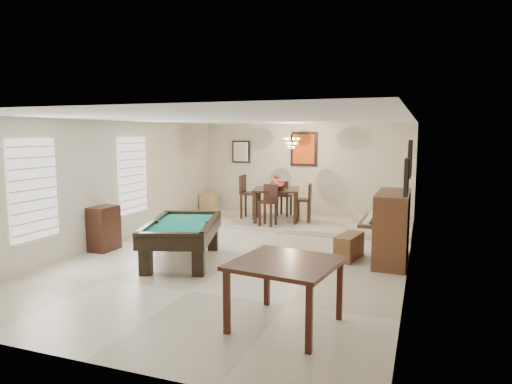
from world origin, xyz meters
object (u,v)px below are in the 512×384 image
Objects in this scene: square_table at (285,294)px; dining_chair_east at (303,203)px; chandelier at (292,139)px; upright_piano at (384,227)px; flower_vase at (277,179)px; pool_table at (183,242)px; corner_bench at (209,201)px; piano_bench at (349,247)px; dining_table at (277,202)px; dining_chair_north at (284,198)px; apothecary_chest at (104,228)px; dining_chair_south at (268,205)px; dining_chair_west at (249,197)px.

dining_chair_east reaches higher than square_table.
chandelier reaches higher than dining_chair_east.
flower_vase is (-2.86, 2.51, 0.54)m from upright_piano.
corner_bench is (-1.85, 4.85, -0.01)m from pool_table.
square_table is 1.42× the size of piano_bench.
dining_table reaches higher than corner_bench.
dining_chair_east is (1.29, 3.82, 0.25)m from pool_table.
upright_piano is at bearing 137.62° from dining_chair_north.
pool_table is 3.70m from upright_piano.
dining_chair_south reaches higher than apothecary_chest.
piano_bench is 0.73× the size of dining_table.
dining_table is 0.71m from dining_chair_east.
chandelier reaches higher than upright_piano.
dining_chair_south is (2.48, 2.92, 0.17)m from apothecary_chest.
square_table is at bearing -104.25° from upright_piano.
dining_table is 0.76m from dining_chair_west.
piano_bench is 0.84× the size of dining_chair_south.
corner_bench is at bearing 156.82° from flower_vase.
chandelier reaches higher than piano_bench.
pool_table is 1.89m from apothecary_chest.
upright_piano reaches higher than dining_chair_north.
apothecary_chest is at bearing 153.32° from square_table.
flower_vase reaches higher than corner_bench.
apothecary_chest is 1.48× the size of chandelier.
flower_vase is at bearing -142.65° from chandelier.
dining_table is 0.59m from flower_vase.
square_table is at bearing -26.68° from apothecary_chest.
corner_bench is 0.83× the size of chandelier.
apothecary_chest is at bearing -47.78° from dining_chair_east.
dining_chair_north is at bearing 131.78° from upright_piano.
dining_chair_north is at bearing -7.92° from corner_bench.
piano_bench is at bearing 5.85° from pool_table.
piano_bench is 0.73× the size of dining_chair_west.
dining_chair_east is at bearing 102.39° from square_table.
upright_piano is 3.84m from flower_vase.
dining_table reaches higher than piano_bench.
upright_piano reaches higher than piano_bench.
flower_vase is at bearing 96.34° from dining_chair_north.
apothecary_chest is at bearing -125.09° from dining_chair_south.
dining_chair_east is at bearing 130.55° from upright_piano.
dining_chair_north is at bearing 124.58° from piano_bench.
dining_chair_west reaches higher than dining_chair_north.
chandelier is at bearing -16.28° from corner_bench.
chandelier is at bearing 132.87° from upright_piano.
dining_chair_west is at bearing -97.11° from dining_chair_east.
upright_piano is 1.36× the size of dining_chair_west.
dining_table is at bearing 96.34° from dining_chair_north.
dining_table is 1.15× the size of dining_chair_south.
dining_chair_south is at bearing 61.45° from pool_table.
square_table is 1.23× the size of dining_chair_north.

